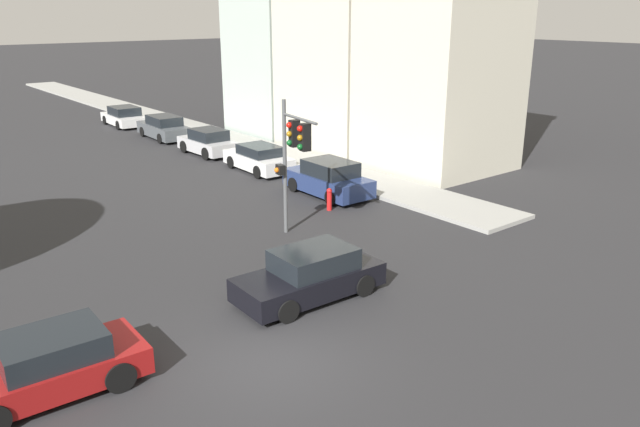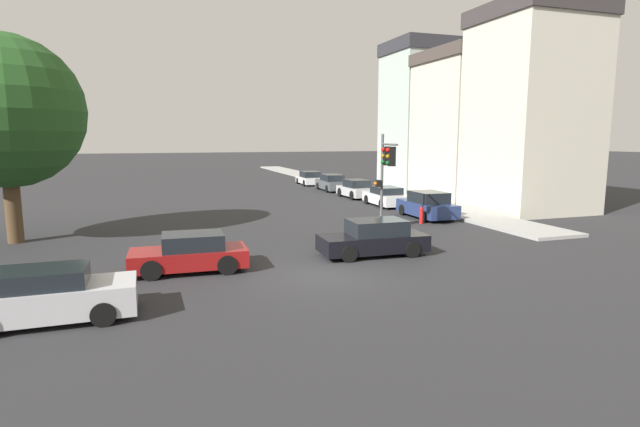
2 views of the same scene
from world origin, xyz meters
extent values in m
plane|color=#28282B|center=(0.00, 0.00, 0.00)|extent=(300.00, 300.00, 0.00)
cube|color=#9E9E99|center=(12.27, 32.10, 0.08)|extent=(2.93, 60.00, 0.16)
cube|color=beige|center=(17.12, 10.23, 5.77)|extent=(6.17, 6.26, 11.55)
cube|color=beige|center=(17.88, 16.85, 5.05)|extent=(7.69, 6.65, 10.10)
cube|color=#ADBCB2|center=(17.04, 23.21, 5.82)|extent=(6.01, 5.66, 11.63)
cylinder|color=#515456|center=(5.32, 6.91, 2.40)|extent=(0.14, 0.14, 4.81)
cylinder|color=#515456|center=(5.14, 5.79, 4.31)|extent=(0.45, 2.26, 0.10)
cube|color=black|center=(5.20, 6.17, 3.76)|extent=(0.34, 0.34, 0.90)
sphere|color=red|center=(5.02, 6.20, 4.06)|extent=(0.20, 0.20, 0.20)
sphere|color=#99660F|center=(5.02, 6.20, 3.76)|extent=(0.20, 0.20, 0.20)
sphere|color=#0F511E|center=(5.02, 6.20, 3.46)|extent=(0.20, 0.20, 0.20)
cube|color=black|center=(5.08, 5.42, 3.76)|extent=(0.34, 0.34, 0.90)
sphere|color=red|center=(4.90, 5.45, 4.06)|extent=(0.20, 0.20, 0.20)
sphere|color=#99660F|center=(4.90, 5.45, 3.76)|extent=(0.20, 0.20, 0.20)
sphere|color=#0F511E|center=(4.90, 5.45, 3.46)|extent=(0.20, 0.20, 0.20)
cube|color=black|center=(5.14, 6.94, 2.36)|extent=(0.27, 0.38, 0.35)
sphere|color=orange|center=(5.01, 6.96, 2.36)|extent=(0.18, 0.18, 0.18)
cube|color=black|center=(2.64, 2.10, 0.50)|extent=(4.27, 1.89, 0.65)
cube|color=black|center=(2.81, 2.10, 1.12)|extent=(2.24, 1.62, 0.59)
cylinder|color=black|center=(1.31, 1.31, 0.32)|extent=(0.64, 0.24, 0.64)
cylinder|color=black|center=(1.36, 2.97, 0.32)|extent=(0.64, 0.24, 0.64)
cylinder|color=black|center=(3.92, 1.23, 0.32)|extent=(0.64, 0.24, 0.64)
cylinder|color=black|center=(3.97, 2.89, 0.32)|extent=(0.64, 0.24, 0.64)
cube|color=maroon|center=(-4.44, 1.91, 0.49)|extent=(4.02, 1.89, 0.60)
cube|color=black|center=(-4.28, 1.91, 1.06)|extent=(2.11, 1.62, 0.54)
cylinder|color=black|center=(-3.24, 1.05, 0.34)|extent=(0.68, 0.24, 0.68)
cylinder|color=black|center=(-3.18, 2.70, 0.34)|extent=(0.68, 0.24, 0.68)
cube|color=navy|center=(9.57, 9.68, 0.55)|extent=(1.92, 4.29, 0.75)
cube|color=black|center=(9.56, 9.51, 1.24)|extent=(1.66, 2.24, 0.63)
cylinder|color=black|center=(8.73, 11.01, 0.32)|extent=(0.23, 0.65, 0.64)
cylinder|color=black|center=(10.46, 10.98, 0.32)|extent=(0.23, 0.65, 0.64)
cylinder|color=black|center=(8.68, 8.37, 0.32)|extent=(0.23, 0.65, 0.64)
cylinder|color=black|center=(10.41, 8.34, 0.32)|extent=(0.23, 0.65, 0.64)
cube|color=silver|center=(9.58, 15.15, 0.51)|extent=(1.87, 4.22, 0.67)
cube|color=black|center=(9.58, 14.98, 1.08)|extent=(1.60, 2.21, 0.48)
cylinder|color=black|center=(8.81, 16.47, 0.32)|extent=(0.24, 0.64, 0.63)
cylinder|color=black|center=(10.44, 16.41, 0.32)|extent=(0.24, 0.64, 0.63)
cylinder|color=black|center=(8.73, 13.89, 0.32)|extent=(0.24, 0.64, 0.63)
cylinder|color=black|center=(10.35, 13.83, 0.32)|extent=(0.24, 0.64, 0.63)
cube|color=#B7B7BC|center=(9.47, 20.09, 0.52)|extent=(1.84, 3.90, 0.66)
cube|color=black|center=(9.47, 19.94, 1.14)|extent=(1.58, 2.05, 0.58)
cylinder|color=black|center=(8.62, 21.26, 0.34)|extent=(0.24, 0.69, 0.69)
cylinder|color=black|center=(10.24, 21.31, 0.34)|extent=(0.24, 0.69, 0.69)
cylinder|color=black|center=(8.69, 18.88, 0.34)|extent=(0.24, 0.69, 0.69)
cylinder|color=black|center=(10.31, 18.92, 0.34)|extent=(0.24, 0.69, 0.69)
cube|color=#4C5156|center=(9.53, 25.80, 0.53)|extent=(1.91, 4.54, 0.72)
cube|color=black|center=(9.53, 25.62, 1.17)|extent=(1.62, 2.38, 0.55)
cylinder|color=black|center=(8.76, 27.21, 0.31)|extent=(0.24, 0.62, 0.62)
cylinder|color=black|center=(10.40, 27.16, 0.31)|extent=(0.24, 0.62, 0.62)
cylinder|color=black|center=(8.67, 24.44, 0.31)|extent=(0.24, 0.62, 0.62)
cylinder|color=black|center=(10.30, 24.38, 0.31)|extent=(0.24, 0.62, 0.62)
cube|color=silver|center=(9.39, 31.76, 0.47)|extent=(2.02, 4.29, 0.60)
cube|color=black|center=(9.39, 31.59, 1.06)|extent=(1.72, 2.25, 0.57)
cylinder|color=black|center=(8.56, 33.10, 0.31)|extent=(0.24, 0.62, 0.61)
cylinder|color=black|center=(10.32, 33.04, 0.31)|extent=(0.24, 0.62, 0.61)
cylinder|color=black|center=(8.47, 30.48, 0.31)|extent=(0.24, 0.62, 0.61)
cylinder|color=black|center=(10.23, 30.42, 0.31)|extent=(0.24, 0.62, 0.61)
cylinder|color=red|center=(8.21, 7.94, 0.38)|extent=(0.20, 0.20, 0.75)
sphere|color=red|center=(8.21, 7.94, 0.81)|extent=(0.22, 0.22, 0.22)
camera|label=1|loc=(-7.10, -10.49, 7.71)|focal=35.00mm
camera|label=2|loc=(-5.53, -15.55, 4.60)|focal=28.00mm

